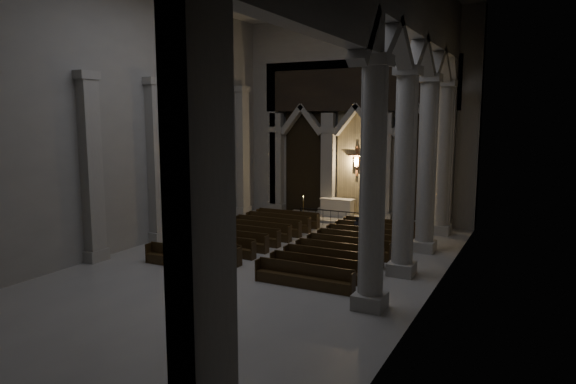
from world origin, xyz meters
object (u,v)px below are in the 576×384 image
Objects in this scene: altar at (337,207)px; altar_rail at (338,216)px; candle_stand_left at (303,214)px; pews at (294,244)px; candle_stand_right at (382,222)px; worshipper at (357,228)px.

altar is 2.56m from altar_rail.
candle_stand_left reaches higher than pews.
candle_stand_left is at bearing -179.02° from candle_stand_right.
altar is 3.83m from candle_stand_right.
pews is (0.00, -5.65, -0.34)m from altar_rail.
candle_stand_right is at bearing -28.05° from altar.
worshipper is at bearing -58.10° from altar.
candle_stand_right is 0.14× the size of pews.
worshipper reaches higher than altar_rail.
candle_stand_left is 0.16× the size of pews.
pews is 8.34× the size of worshipper.
altar is 0.21× the size of pews.
altar is at bearing 52.83° from candle_stand_left.
altar_rail is at bearing 121.57° from worshipper.
worshipper is (1.95, -2.35, -0.04)m from altar_rail.
candle_stand_right is 1.19× the size of worshipper.
altar is 2.37m from candle_stand_left.
altar reaches higher than pews.
altar_rail is 5.66m from pews.
candle_stand_left is (-2.41, 0.48, -0.21)m from altar_rail.
pews is at bearing -90.00° from altar_rail.
pews is (0.98, -8.01, -0.40)m from altar.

